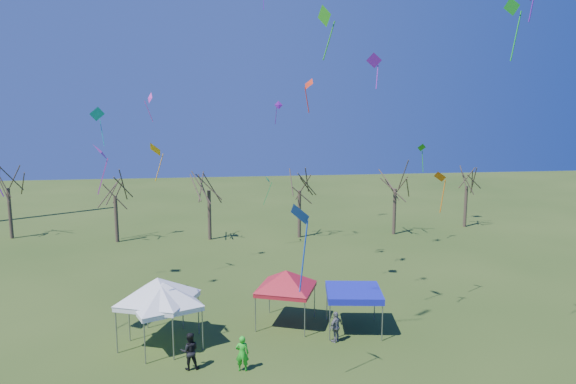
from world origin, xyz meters
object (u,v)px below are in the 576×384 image
object	(u,v)px
tent_white_west	(158,282)
tent_blue	(354,293)
person_dark	(190,351)
person_green	(242,353)
tree_5	(467,172)
tent_white_mid	(164,287)
tree_1	(114,179)
tent_red	(286,274)
person_grey	(336,327)
tree_0	(6,170)
tree_2	(208,173)
tree_3	(300,174)
tree_4	(396,172)

from	to	relation	value
tent_white_west	tent_blue	world-z (taller)	tent_white_west
person_dark	person_green	xyz separation A→B (m)	(2.41, -0.50, -0.03)
tree_5	tent_white_mid	bearing A→B (deg)	-140.19
tree_1	person_green	world-z (taller)	tree_1
tent_white_west	tent_blue	distance (m)	10.41
tent_red	tent_blue	distance (m)	3.85
tent_white_west	person_grey	distance (m)	9.46
tree_5	person_dark	world-z (taller)	tree_5
tree_0	tent_white_mid	world-z (taller)	tree_0
tree_2	tent_white_west	world-z (taller)	tree_2
tree_3	person_green	xyz separation A→B (m)	(-6.68, -24.59, -5.23)
tree_5	tent_blue	xyz separation A→B (m)	(-18.12, -22.96, -3.62)
tree_2	tent_blue	xyz separation A→B (m)	(7.97, -21.28, -4.18)
person_dark	tent_white_mid	bearing A→B (deg)	-66.41
tree_4	tent_red	world-z (taller)	tree_4
tree_3	person_green	bearing A→B (deg)	-105.20
tree_0	tree_4	world-z (taller)	tree_0
tree_0	tree_5	size ratio (longest dim) A/B	1.13
tent_white_west	person_dark	distance (m)	4.16
tree_0	tent_white_west	xyz separation A→B (m)	(16.11, -24.46, -3.21)
person_dark	person_green	world-z (taller)	person_dark
tree_1	person_green	xyz separation A→B (m)	(10.12, -25.19, -4.94)
tree_0	tree_2	distance (m)	18.72
tree_2	tree_5	bearing A→B (deg)	3.70
tree_5	tent_white_west	bearing A→B (deg)	-140.88
tree_0	tent_white_west	size ratio (longest dim) A/B	1.97
person_green	tree_5	bearing A→B (deg)	-124.81
tree_0	tree_5	bearing A→B (deg)	-1.69
tree_2	tree_3	bearing A→B (deg)	-2.27
tree_3	tree_5	bearing A→B (deg)	6.52
tree_3	tree_0	bearing A→B (deg)	172.92
tree_5	tent_white_mid	xyz separation A→B (m)	(-28.13, -23.44, -2.61)
tree_4	person_grey	bearing A→B (deg)	-116.39
person_grey	tent_blue	bearing A→B (deg)	-171.66
tree_4	person_green	distance (m)	29.76
person_green	tent_blue	bearing A→B (deg)	-142.10
tree_3	tent_white_mid	size ratio (longest dim) A/B	1.94
tree_4	tent_white_west	xyz separation A→B (m)	(-20.09, -21.08, -2.78)
tent_red	person_dark	size ratio (longest dim) A/B	2.17
tree_4	person_green	bearing A→B (deg)	-123.10
tree_1	tree_2	xyz separation A→B (m)	(8.40, -0.27, 0.50)
person_dark	person_grey	distance (m)	7.61
tree_4	tree_5	size ratio (longest dim) A/B	1.06
tree_5	person_grey	distance (m)	31.46
tree_0	tent_blue	size ratio (longest dim) A/B	2.52
tent_white_mid	tent_blue	size ratio (longest dim) A/B	1.22
tree_0	person_dark	world-z (taller)	tree_0
tent_white_west	tree_2	bearing A→B (deg)	83.70
tree_3	person_dark	size ratio (longest dim) A/B	4.48
tree_4	tent_blue	size ratio (longest dim) A/B	2.35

